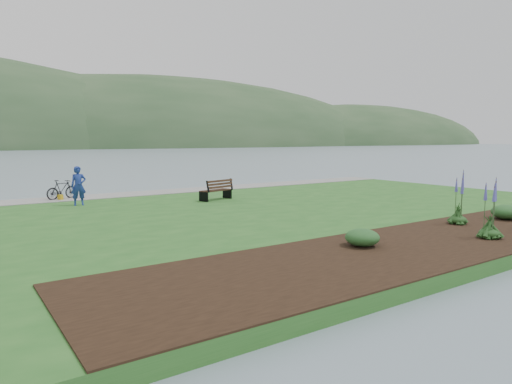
# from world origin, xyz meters

# --- Properties ---
(ground) EXTENTS (600.00, 600.00, 0.00)m
(ground) POSITION_xyz_m (0.00, 0.00, 0.00)
(ground) COLOR slate
(ground) RESTS_ON ground
(lawn) EXTENTS (34.00, 20.00, 0.40)m
(lawn) POSITION_xyz_m (0.00, -2.00, 0.20)
(lawn) COLOR #255B20
(lawn) RESTS_ON ground
(shoreline_path) EXTENTS (34.00, 2.20, 0.03)m
(shoreline_path) POSITION_xyz_m (0.00, 6.90, 0.42)
(shoreline_path) COLOR gray
(shoreline_path) RESTS_ON lawn
(garden_bed) EXTENTS (24.00, 4.40, 0.04)m
(garden_bed) POSITION_xyz_m (3.00, -9.80, 0.42)
(garden_bed) COLOR black
(garden_bed) RESTS_ON lawn
(far_hillside) EXTENTS (580.00, 80.00, 38.00)m
(far_hillside) POSITION_xyz_m (20.00, 170.00, 0.00)
(far_hillside) COLOR #2C4B2A
(far_hillside) RESTS_ON ground
(park_bench) EXTENTS (1.88, 1.16, 1.09)m
(park_bench) POSITION_xyz_m (0.96, 2.10, 0.94)
(park_bench) COLOR black
(park_bench) RESTS_ON lawn
(person) EXTENTS (0.85, 0.64, 2.15)m
(person) POSITION_xyz_m (-5.28, 4.16, 1.47)
(person) COLOR navy
(person) RESTS_ON lawn
(bicycle_b) EXTENTS (1.02, 1.74, 1.01)m
(bicycle_b) POSITION_xyz_m (-5.48, 6.89, 0.90)
(bicycle_b) COLOR black
(bicycle_b) RESTS_ON lawn
(pannier) EXTENTS (0.26, 0.31, 0.28)m
(pannier) POSITION_xyz_m (-5.63, 6.57, 0.54)
(pannier) COLOR gold
(pannier) RESTS_ON lawn
(echium_0) EXTENTS (0.62, 0.62, 1.95)m
(echium_0) POSITION_xyz_m (3.39, -10.61, 1.16)
(echium_0) COLOR #173D16
(echium_0) RESTS_ON garden_bed
(echium_1) EXTENTS (0.62, 0.62, 2.07)m
(echium_1) POSITION_xyz_m (4.79, -8.69, 1.22)
(echium_1) COLOR #173D16
(echium_1) RESTS_ON garden_bed
(shrub_0) EXTENTS (0.98, 0.98, 0.49)m
(shrub_0) POSITION_xyz_m (-0.63, -9.11, 0.68)
(shrub_0) COLOR #1E4C21
(shrub_0) RESTS_ON garden_bed
(shrub_2) EXTENTS (1.10, 1.10, 0.55)m
(shrub_2) POSITION_xyz_m (7.22, -9.18, 0.72)
(shrub_2) COLOR #1E4C21
(shrub_2) RESTS_ON garden_bed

